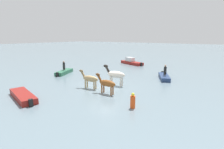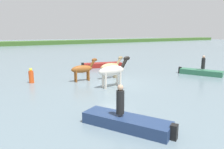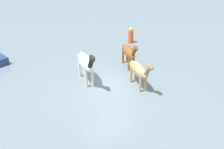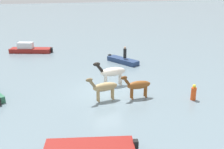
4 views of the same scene
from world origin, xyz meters
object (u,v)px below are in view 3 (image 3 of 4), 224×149
object	(u,v)px
horse_pinto_flank	(129,52)
buoy_channel_marker	(131,36)
horse_gray_outer	(86,63)
horse_rear_stallion	(139,70)

from	to	relation	value
horse_pinto_flank	buoy_channel_marker	size ratio (longest dim) A/B	1.96
horse_pinto_flank	horse_gray_outer	xyz separation A→B (m)	(0.94, -2.80, 0.18)
horse_gray_outer	buoy_channel_marker	size ratio (longest dim) A/B	2.33
buoy_channel_marker	horse_pinto_flank	bearing A→B (deg)	-24.43
buoy_channel_marker	horse_gray_outer	bearing A→B (deg)	-44.64
horse_gray_outer	horse_rear_stallion	bearing A→B (deg)	57.98
horse_gray_outer	buoy_channel_marker	world-z (taller)	horse_gray_outer
horse_gray_outer	horse_pinto_flank	bearing A→B (deg)	106.71
horse_pinto_flank	horse_gray_outer	size ratio (longest dim) A/B	0.84
horse_rear_stallion	buoy_channel_marker	size ratio (longest dim) A/B	2.00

